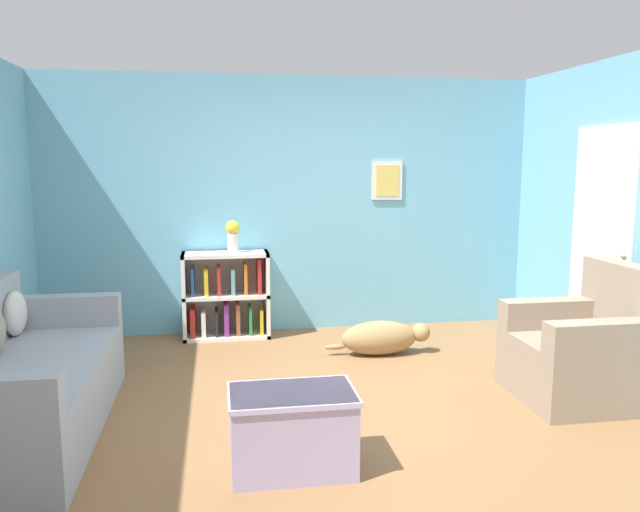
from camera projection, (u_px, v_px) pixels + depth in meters
ground_plane at (329, 410)px, 4.42m from camera, size 14.00×14.00×0.00m
wall_back at (291, 205)px, 6.42m from camera, size 5.60×0.13×2.60m
couch at (15, 384)px, 3.99m from camera, size 0.91×2.05×0.91m
bookshelf at (226, 297)px, 6.23m from camera, size 0.85×0.35×0.86m
recliner_chair at (586, 351)px, 4.61m from camera, size 0.89×0.86×1.00m
coffee_table at (292, 428)px, 3.54m from camera, size 0.72×0.45×0.47m
dog at (382, 337)px, 5.68m from camera, size 0.98×0.28×0.32m
vase at (233, 234)px, 6.12m from camera, size 0.14×0.14×0.32m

